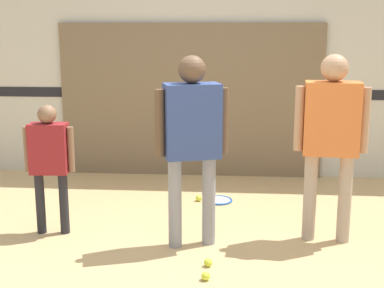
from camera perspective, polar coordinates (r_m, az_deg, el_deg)
The scene contains 10 objects.
ground_plane at distance 4.47m, azimuth -1.02°, elevation -11.63°, with size 16.00×16.00×0.00m, color tan.
wall_back at distance 6.56m, azimuth 1.04°, elevation 10.42°, with size 16.00×0.07×3.20m.
wall_panel at distance 6.56m, azimuth -0.16°, elevation 4.63°, with size 3.20×0.05×1.87m.
person_instructor at distance 4.35m, azimuth -0.00°, elevation 1.41°, with size 0.58×0.37×1.60m.
person_student_left at distance 4.84m, azimuth -14.98°, elevation -1.16°, with size 0.44×0.20×1.17m.
person_student_right at distance 4.60m, azimuth 14.62°, elevation 1.64°, with size 0.61×0.29×1.60m.
racket_spare_on_floor at distance 5.76m, azimuth 2.76°, elevation -5.95°, with size 0.40×0.53×0.03m.
tennis_ball_near_instructor at distance 4.24m, azimuth 1.73°, elevation -12.52°, with size 0.07×0.07×0.07m, color #CCE038.
tennis_ball_by_spare_racket at distance 5.73m, azimuth 0.73°, elevation -5.80°, with size 0.07×0.07×0.07m, color #CCE038.
tennis_ball_stray_left at distance 4.03m, azimuth 1.47°, elevation -13.90°, with size 0.07×0.07×0.07m, color #CCE038.
Camera 1 is at (0.40, -4.06, 1.81)m, focal length 50.00 mm.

